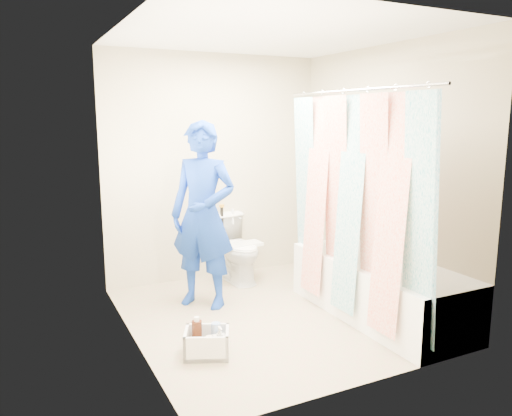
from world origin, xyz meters
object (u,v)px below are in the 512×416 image
toilet (236,248)px  cleaning_caddy (208,343)px  bathtub (379,287)px  plumber (203,215)px

toilet → cleaning_caddy: (-0.90, -1.49, -0.26)m
bathtub → cleaning_caddy: 1.63m
toilet → plumber: (-0.56, -0.52, 0.50)m
cleaning_caddy → toilet: bearing=83.4°
toilet → cleaning_caddy: toilet is taller
bathtub → cleaning_caddy: bearing=-178.9°
bathtub → toilet: size_ratio=2.46×
plumber → cleaning_caddy: 1.28m
bathtub → plumber: bearing=143.6°
plumber → cleaning_caddy: plumber is taller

